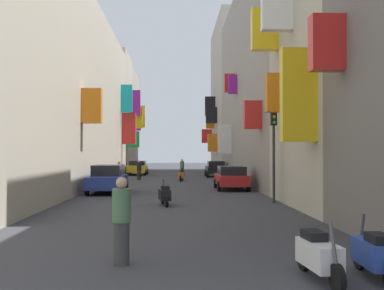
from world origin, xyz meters
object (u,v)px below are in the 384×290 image
(parked_car_black, at_px, (216,168))
(pedestrian_mid_street, at_px, (122,221))
(pedestrian_crossing, at_px, (139,170))
(parked_car_blue, at_px, (108,178))
(scooter_blue, at_px, (374,254))
(scooter_orange, at_px, (181,175))
(parked_car_yellow, at_px, (138,167))
(pedestrian_near_right, at_px, (182,168))
(scooter_white, at_px, (318,255))
(parked_car_red, at_px, (231,177))
(scooter_black, at_px, (165,195))
(pedestrian_near_left, at_px, (119,172))
(traffic_light_near_corner, at_px, (274,139))

(parked_car_black, bearing_deg, pedestrian_mid_street, -98.00)
(pedestrian_crossing, bearing_deg, parked_car_blue, -93.45)
(scooter_blue, xyz_separation_m, scooter_orange, (-3.13, 29.23, -0.00))
(scooter_orange, distance_m, pedestrian_mid_street, 28.01)
(parked_car_yellow, xyz_separation_m, pedestrian_crossing, (0.87, -9.06, 0.05))
(scooter_blue, xyz_separation_m, pedestrian_near_right, (-3.01, 34.85, 0.39))
(scooter_white, relative_size, scooter_orange, 1.05)
(parked_car_red, distance_m, scooter_blue, 20.29)
(parked_car_red, bearing_deg, parked_car_black, 88.73)
(parked_car_blue, relative_size, scooter_black, 2.52)
(pedestrian_near_left, bearing_deg, scooter_black, -76.48)
(scooter_blue, bearing_deg, pedestrian_mid_street, 164.82)
(scooter_white, distance_m, pedestrian_near_left, 29.42)
(scooter_black, xyz_separation_m, pedestrian_mid_street, (-0.61, -10.55, 0.43))
(parked_car_blue, xyz_separation_m, traffic_light_near_corner, (8.27, -5.56, 2.08))
(traffic_light_near_corner, bearing_deg, parked_car_black, 91.67)
(pedestrian_near_right, bearing_deg, parked_car_red, -78.91)
(scooter_white, height_order, scooter_orange, same)
(scooter_black, distance_m, pedestrian_crossing, 19.01)
(parked_car_red, bearing_deg, pedestrian_crossing, 122.13)
(parked_car_black, distance_m, scooter_orange, 7.28)
(pedestrian_near_right, bearing_deg, parked_car_yellow, 132.98)
(parked_car_red, height_order, parked_car_blue, parked_car_blue)
(pedestrian_crossing, relative_size, pedestrian_near_left, 1.03)
(scooter_blue, height_order, pedestrian_crossing, pedestrian_crossing)
(parked_car_black, bearing_deg, parked_car_yellow, 152.59)
(scooter_black, relative_size, pedestrian_crossing, 1.07)
(scooter_white, height_order, pedestrian_near_left, pedestrian_near_left)
(parked_car_yellow, distance_m, scooter_orange, 11.36)
(parked_car_blue, xyz_separation_m, scooter_orange, (4.28, 11.06, -0.35))
(parked_car_blue, xyz_separation_m, scooter_blue, (7.40, -18.17, -0.35))
(scooter_white, bearing_deg, pedestrian_crossing, 100.40)
(parked_car_red, xyz_separation_m, pedestrian_mid_street, (-4.50, -19.03, 0.13))
(parked_car_red, relative_size, scooter_orange, 2.21)
(parked_car_yellow, bearing_deg, pedestrian_crossing, -84.51)
(parked_car_blue, height_order, pedestrian_near_right, pedestrian_near_right)
(parked_car_red, bearing_deg, scooter_orange, 108.41)
(parked_car_red, relative_size, pedestrian_mid_street, 2.33)
(parked_car_yellow, relative_size, scooter_orange, 2.36)
(parked_car_red, bearing_deg, pedestrian_near_left, 133.87)
(scooter_orange, bearing_deg, pedestrian_crossing, 158.17)
(parked_car_red, bearing_deg, traffic_light_near_corner, -82.47)
(parked_car_red, xyz_separation_m, scooter_black, (-3.89, -8.48, -0.30))
(parked_car_red, height_order, pedestrian_near_right, pedestrian_near_right)
(parked_car_red, xyz_separation_m, traffic_light_near_corner, (1.02, -7.69, 2.14))
(scooter_blue, bearing_deg, pedestrian_crossing, 102.25)
(pedestrian_near_left, xyz_separation_m, pedestrian_mid_street, (3.41, -27.26, 0.10))
(pedestrian_mid_street, relative_size, traffic_light_near_corner, 0.42)
(scooter_blue, bearing_deg, pedestrian_near_right, 94.93)
(scooter_blue, bearing_deg, scooter_orange, 96.11)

